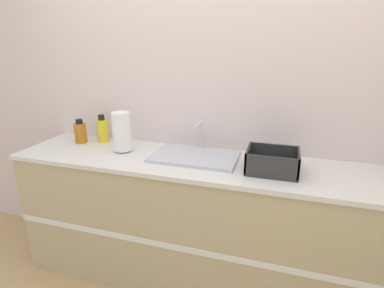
{
  "coord_description": "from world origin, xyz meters",
  "views": [
    {
      "loc": [
        0.52,
        -1.46,
        1.65
      ],
      "look_at": [
        -0.0,
        0.25,
        1.05
      ],
      "focal_mm": 28.0,
      "sensor_mm": 36.0,
      "label": 1
    }
  ],
  "objects_px": {
    "paper_towel_roll": "(122,132)",
    "dish_rack": "(272,164)",
    "sink": "(195,155)",
    "bottle_amber": "(80,132)",
    "bottle_yellow": "(102,130)"
  },
  "relations": [
    {
      "from": "dish_rack",
      "to": "paper_towel_roll",
      "type": "bearing_deg",
      "value": 176.72
    },
    {
      "from": "dish_rack",
      "to": "bottle_amber",
      "type": "bearing_deg",
      "value": 174.36
    },
    {
      "from": "paper_towel_roll",
      "to": "bottle_yellow",
      "type": "distance_m",
      "value": 0.3
    },
    {
      "from": "paper_towel_roll",
      "to": "bottle_amber",
      "type": "height_order",
      "value": "paper_towel_roll"
    },
    {
      "from": "dish_rack",
      "to": "bottle_amber",
      "type": "distance_m",
      "value": 1.43
    },
    {
      "from": "dish_rack",
      "to": "bottle_yellow",
      "type": "xyz_separation_m",
      "value": [
        -1.28,
        0.21,
        0.04
      ]
    },
    {
      "from": "sink",
      "to": "dish_rack",
      "type": "bearing_deg",
      "value": -9.27
    },
    {
      "from": "sink",
      "to": "paper_towel_roll",
      "type": "xyz_separation_m",
      "value": [
        -0.52,
        -0.02,
        0.12
      ]
    },
    {
      "from": "sink",
      "to": "bottle_amber",
      "type": "distance_m",
      "value": 0.93
    },
    {
      "from": "sink",
      "to": "paper_towel_roll",
      "type": "height_order",
      "value": "paper_towel_roll"
    },
    {
      "from": "paper_towel_roll",
      "to": "bottle_amber",
      "type": "bearing_deg",
      "value": 168.56
    },
    {
      "from": "sink",
      "to": "bottle_amber",
      "type": "relative_size",
      "value": 3.09
    },
    {
      "from": "bottle_yellow",
      "to": "sink",
      "type": "bearing_deg",
      "value": -9.42
    },
    {
      "from": "paper_towel_roll",
      "to": "dish_rack",
      "type": "relative_size",
      "value": 0.93
    },
    {
      "from": "dish_rack",
      "to": "bottle_amber",
      "type": "height_order",
      "value": "bottle_amber"
    }
  ]
}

